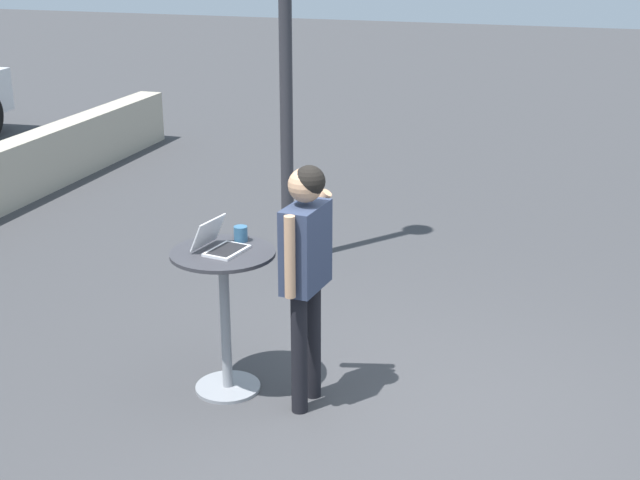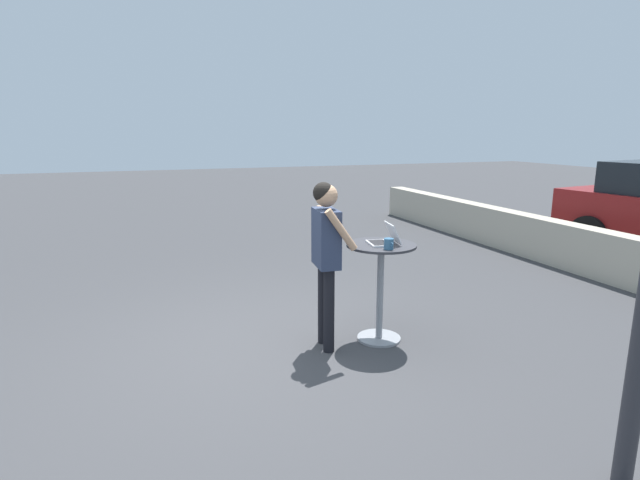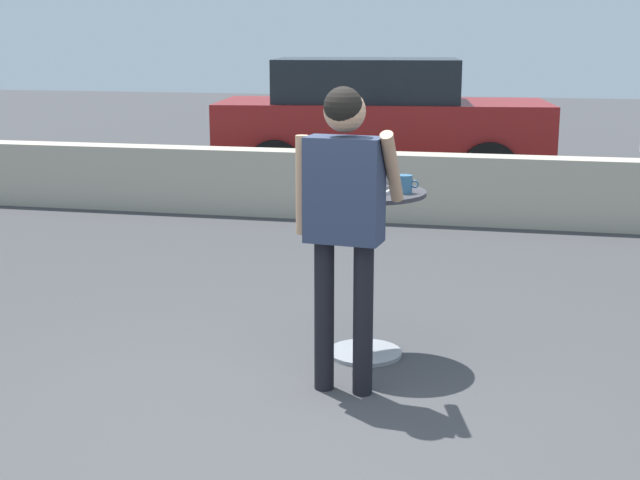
{
  "view_description": "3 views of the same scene",
  "coord_description": "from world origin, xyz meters",
  "px_view_note": "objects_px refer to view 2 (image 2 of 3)",
  "views": [
    {
      "loc": [
        -4.96,
        -1.1,
        3.11
      ],
      "look_at": [
        0.02,
        0.46,
        1.25
      ],
      "focal_mm": 50.0,
      "sensor_mm": 36.0,
      "label": 1
    },
    {
      "loc": [
        4.59,
        -1.11,
        2.16
      ],
      "look_at": [
        0.08,
        0.56,
        1.11
      ],
      "focal_mm": 28.0,
      "sensor_mm": 36.0,
      "label": 2
    },
    {
      "loc": [
        1.04,
        -3.98,
        1.95
      ],
      "look_at": [
        0.05,
        0.46,
        0.89
      ],
      "focal_mm": 50.0,
      "sensor_mm": 36.0,
      "label": 3
    }
  ],
  "objects_px": {
    "coffee_mug": "(389,244)",
    "standing_person": "(326,244)",
    "cafe_table": "(380,277)",
    "laptop": "(384,239)"
  },
  "relations": [
    {
      "from": "coffee_mug",
      "to": "standing_person",
      "type": "bearing_deg",
      "value": -114.46
    },
    {
      "from": "laptop",
      "to": "standing_person",
      "type": "height_order",
      "value": "standing_person"
    },
    {
      "from": "coffee_mug",
      "to": "standing_person",
      "type": "xyz_separation_m",
      "value": [
        -0.25,
        -0.56,
        -0.02
      ]
    },
    {
      "from": "laptop",
      "to": "coffee_mug",
      "type": "height_order",
      "value": "laptop"
    },
    {
      "from": "cafe_table",
      "to": "coffee_mug",
      "type": "distance_m",
      "value": 0.47
    },
    {
      "from": "standing_person",
      "to": "coffee_mug",
      "type": "bearing_deg",
      "value": 65.54
    },
    {
      "from": "cafe_table",
      "to": "laptop",
      "type": "distance_m",
      "value": 0.41
    },
    {
      "from": "cafe_table",
      "to": "laptop",
      "type": "relative_size",
      "value": 2.98
    },
    {
      "from": "cafe_table",
      "to": "standing_person",
      "type": "bearing_deg",
      "value": -92.26
    },
    {
      "from": "laptop",
      "to": "standing_person",
      "type": "relative_size",
      "value": 0.21
    }
  ]
}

